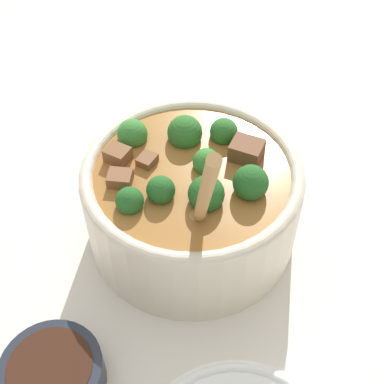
% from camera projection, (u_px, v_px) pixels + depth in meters
% --- Properties ---
extents(ground_plane, '(4.00, 4.00, 0.00)m').
position_uv_depth(ground_plane, '(192.00, 232.00, 0.66)').
color(ground_plane, silver).
extents(stew_bowl, '(0.25, 0.26, 0.26)m').
position_uv_depth(stew_bowl, '(192.00, 197.00, 0.61)').
color(stew_bowl, beige).
rests_on(stew_bowl, ground_plane).
extents(condiment_bowl, '(0.10, 0.10, 0.04)m').
position_uv_depth(condiment_bowl, '(53.00, 374.00, 0.52)').
color(condiment_bowl, '#232833').
rests_on(condiment_bowl, ground_plane).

